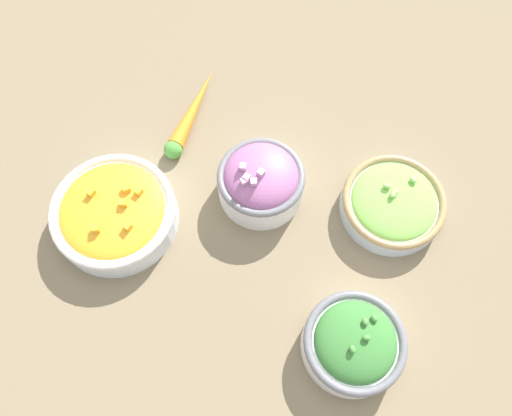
{
  "coord_description": "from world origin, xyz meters",
  "views": [
    {
      "loc": [
        -0.13,
        0.27,
        0.72
      ],
      "look_at": [
        0.0,
        0.0,
        0.03
      ],
      "focal_mm": 35.0,
      "sensor_mm": 36.0,
      "label": 1
    }
  ],
  "objects_px": {
    "bowl_broccoli": "(354,343)",
    "loose_carrot": "(191,115)",
    "bowl_lettuce": "(393,203)",
    "bowl_squash": "(114,213)",
    "bowl_red_onion": "(261,181)"
  },
  "relations": [
    {
      "from": "bowl_red_onion",
      "to": "bowl_lettuce",
      "type": "distance_m",
      "value": 0.21
    },
    {
      "from": "bowl_squash",
      "to": "bowl_broccoli",
      "type": "height_order",
      "value": "bowl_broccoli"
    },
    {
      "from": "bowl_squash",
      "to": "bowl_red_onion",
      "type": "bearing_deg",
      "value": -142.69
    },
    {
      "from": "bowl_lettuce",
      "to": "loose_carrot",
      "type": "relative_size",
      "value": 0.86
    },
    {
      "from": "bowl_red_onion",
      "to": "loose_carrot",
      "type": "height_order",
      "value": "bowl_red_onion"
    },
    {
      "from": "bowl_squash",
      "to": "loose_carrot",
      "type": "distance_m",
      "value": 0.21
    },
    {
      "from": "bowl_lettuce",
      "to": "bowl_broccoli",
      "type": "relative_size",
      "value": 1.14
    },
    {
      "from": "bowl_broccoli",
      "to": "loose_carrot",
      "type": "height_order",
      "value": "bowl_broccoli"
    },
    {
      "from": "bowl_lettuce",
      "to": "loose_carrot",
      "type": "height_order",
      "value": "bowl_lettuce"
    },
    {
      "from": "bowl_squash",
      "to": "loose_carrot",
      "type": "xyz_separation_m",
      "value": [
        -0.02,
        -0.21,
        -0.02
      ]
    },
    {
      "from": "bowl_squash",
      "to": "bowl_broccoli",
      "type": "relative_size",
      "value": 1.35
    },
    {
      "from": "bowl_squash",
      "to": "bowl_red_onion",
      "type": "relative_size",
      "value": 1.4
    },
    {
      "from": "bowl_red_onion",
      "to": "loose_carrot",
      "type": "distance_m",
      "value": 0.18
    },
    {
      "from": "bowl_red_onion",
      "to": "loose_carrot",
      "type": "xyz_separation_m",
      "value": [
        0.16,
        -0.07,
        -0.03
      ]
    },
    {
      "from": "bowl_squash",
      "to": "bowl_broccoli",
      "type": "xyz_separation_m",
      "value": [
        -0.39,
        0.03,
        0.0
      ]
    }
  ]
}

